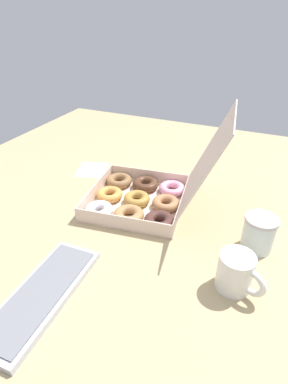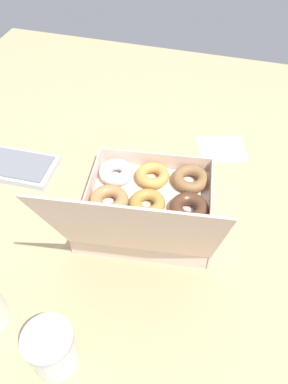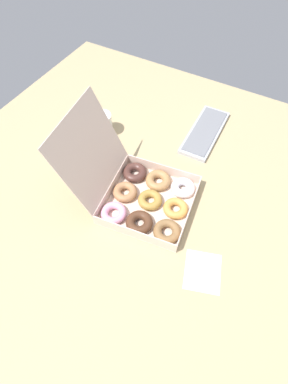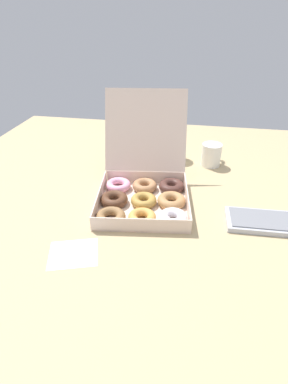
{
  "view_description": "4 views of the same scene",
  "coord_description": "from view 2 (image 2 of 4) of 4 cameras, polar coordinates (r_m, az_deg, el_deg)",
  "views": [
    {
      "loc": [
        83.5,
        35.48,
        60.93
      ],
      "look_at": [
        -0.5,
        -1.11,
        3.85
      ],
      "focal_mm": 28.0,
      "sensor_mm": 36.0,
      "label": 1
    },
    {
      "loc": [
        -14.09,
        58.63,
        76.72
      ],
      "look_at": [
        3.66,
        -5.17,
        3.51
      ],
      "focal_mm": 35.0,
      "sensor_mm": 36.0,
      "label": 2
    },
    {
      "loc": [
        -55.83,
        -32.16,
        99.14
      ],
      "look_at": [
        1.97,
        -0.19,
        5.75
      ],
      "focal_mm": 28.0,
      "sensor_mm": 36.0,
      "label": 3
    },
    {
      "loc": [
        18.25,
        -93.12,
        62.12
      ],
      "look_at": [
        2.08,
        -2.08,
        5.15
      ],
      "focal_mm": 28.0,
      "sensor_mm": 36.0,
      "label": 4
    }
  ],
  "objects": [
    {
      "name": "glass_jar",
      "position": [
        0.77,
        -13.86,
        -22.15
      ],
      "size": [
        9.45,
        9.45,
        10.8
      ],
      "color": "silver",
      "rests_on": "ground_plane"
    },
    {
      "name": "paper_napkin",
      "position": [
        1.19,
        11.79,
        6.44
      ],
      "size": [
        17.35,
        15.97,
        0.15
      ],
      "primitive_type": "cube",
      "rotation": [
        0.0,
        0.0,
        0.31
      ],
      "color": "white",
      "rests_on": "ground_plane"
    },
    {
      "name": "ground_plane",
      "position": [
        0.98,
        1.25,
        -4.34
      ],
      "size": [
        180.0,
        180.0,
        2.0
      ],
      "primitive_type": "cube",
      "color": "tan"
    },
    {
      "name": "donut_box",
      "position": [
        0.95,
        0.31,
        -2.21
      ],
      "size": [
        38.17,
        49.37,
        35.45
      ],
      "color": "beige",
      "rests_on": "ground_plane"
    }
  ]
}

